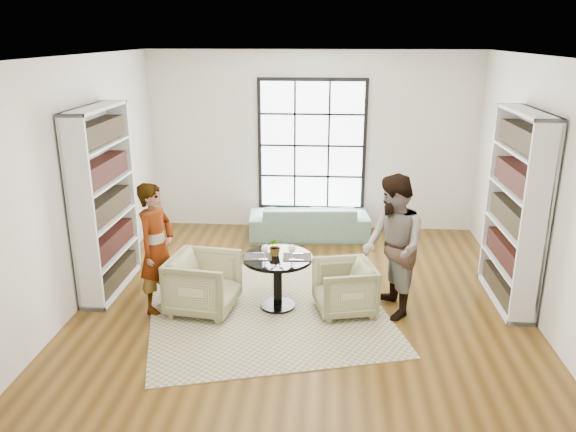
# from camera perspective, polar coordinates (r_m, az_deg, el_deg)

# --- Properties ---
(ground) EXTENTS (6.00, 6.00, 0.00)m
(ground) POSITION_cam_1_polar(r_m,az_deg,el_deg) (7.15, 1.51, -8.90)
(ground) COLOR brown
(room_shell) EXTENTS (6.00, 6.01, 6.00)m
(room_shell) POSITION_cam_1_polar(r_m,az_deg,el_deg) (7.19, 1.79, 2.05)
(room_shell) COLOR silver
(room_shell) RESTS_ON ground
(rug) EXTENTS (3.44, 3.44, 0.01)m
(rug) POSITION_cam_1_polar(r_m,az_deg,el_deg) (7.01, -2.12, -9.42)
(rug) COLOR tan
(rug) RESTS_ON ground
(pedestal_table) EXTENTS (0.85, 0.85, 0.68)m
(pedestal_table) POSITION_cam_1_polar(r_m,az_deg,el_deg) (6.85, -1.06, -5.56)
(pedestal_table) COLOR black
(pedestal_table) RESTS_ON ground
(sofa) EXTENTS (2.01, 0.92, 0.57)m
(sofa) POSITION_cam_1_polar(r_m,az_deg,el_deg) (9.30, 2.15, -0.48)
(sofa) COLOR slate
(sofa) RESTS_ON ground
(armchair_left) EXTENTS (0.88, 0.87, 0.71)m
(armchair_left) POSITION_cam_1_polar(r_m,az_deg,el_deg) (6.92, -8.56, -6.79)
(armchair_left) COLOR tan
(armchair_left) RESTS_ON ground
(armchair_right) EXTENTS (0.83, 0.81, 0.63)m
(armchair_right) POSITION_cam_1_polar(r_m,az_deg,el_deg) (6.86, 5.73, -7.27)
(armchair_right) COLOR tan
(armchair_right) RESTS_ON ground
(person_left) EXTENTS (0.54, 0.67, 1.60)m
(person_left) POSITION_cam_1_polar(r_m,az_deg,el_deg) (6.88, -13.21, -3.20)
(person_left) COLOR gray
(person_left) RESTS_ON ground
(person_right) EXTENTS (0.84, 0.97, 1.72)m
(person_right) POSITION_cam_1_polar(r_m,az_deg,el_deg) (6.69, 10.60, -3.11)
(person_right) COLOR gray
(person_right) RESTS_ON ground
(placemat_left) EXTENTS (0.35, 0.28, 0.01)m
(placemat_left) POSITION_cam_1_polar(r_m,az_deg,el_deg) (6.78, -3.07, -4.12)
(placemat_left) COLOR #2A2624
(placemat_left) RESTS_ON pedestal_table
(placemat_right) EXTENTS (0.35, 0.28, 0.01)m
(placemat_right) POSITION_cam_1_polar(r_m,az_deg,el_deg) (6.75, 0.95, -4.19)
(placemat_right) COLOR #2A2624
(placemat_right) RESTS_ON pedestal_table
(cutlery_left) EXTENTS (0.15, 0.23, 0.01)m
(cutlery_left) POSITION_cam_1_polar(r_m,az_deg,el_deg) (6.78, -3.07, -4.07)
(cutlery_left) COLOR silver
(cutlery_left) RESTS_ON placemat_left
(cutlery_right) EXTENTS (0.15, 0.23, 0.01)m
(cutlery_right) POSITION_cam_1_polar(r_m,az_deg,el_deg) (6.75, 0.95, -4.14)
(cutlery_right) COLOR silver
(cutlery_right) RESTS_ON placemat_right
(wine_glass_left) EXTENTS (0.09, 0.09, 0.19)m
(wine_glass_left) POSITION_cam_1_polar(r_m,az_deg,el_deg) (6.64, -2.38, -3.38)
(wine_glass_left) COLOR silver
(wine_glass_left) RESTS_ON pedestal_table
(wine_glass_right) EXTENTS (0.09, 0.09, 0.19)m
(wine_glass_right) POSITION_cam_1_polar(r_m,az_deg,el_deg) (6.63, 0.40, -3.38)
(wine_glass_right) COLOR silver
(wine_glass_right) RESTS_ON pedestal_table
(flower_centerpiece) EXTENTS (0.24, 0.21, 0.23)m
(flower_centerpiece) POSITION_cam_1_polar(r_m,az_deg,el_deg) (6.78, -1.28, -3.10)
(flower_centerpiece) COLOR gray
(flower_centerpiece) RESTS_ON pedestal_table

